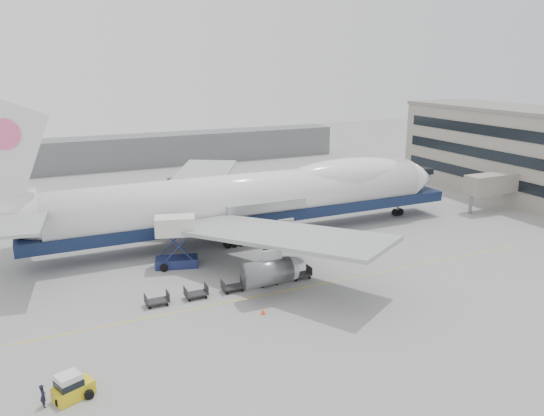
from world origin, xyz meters
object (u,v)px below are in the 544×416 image
baggage_tug (72,387)px  ground_worker (43,396)px  catering_truck (176,238)px  airliner (254,197)px

baggage_tug → ground_worker: 1.90m
catering_truck → airliner: bearing=42.5°
ground_worker → baggage_tug: bearing=-97.3°
baggage_tug → ground_worker: (-1.89, -0.16, -0.02)m
ground_worker → airliner: bearing=-56.8°
baggage_tug → airliner: bearing=25.1°
catering_truck → baggage_tug: bearing=-106.2°
baggage_tug → catering_truck: bearing=36.1°
catering_truck → baggage_tug: 25.64m
airliner → catering_truck: (-12.59, -6.36, -2.19)m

